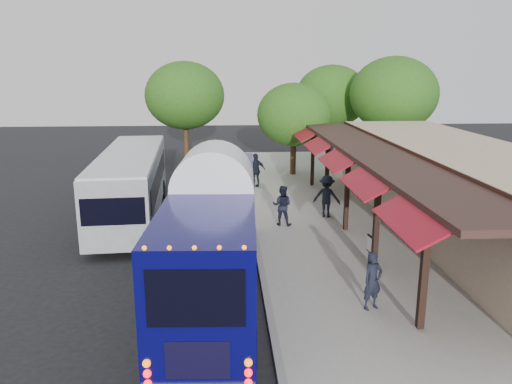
# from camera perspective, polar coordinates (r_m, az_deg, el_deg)

# --- Properties ---
(ground) EXTENTS (90.00, 90.00, 0.00)m
(ground) POSITION_cam_1_polar(r_m,az_deg,el_deg) (16.66, 0.53, -9.59)
(ground) COLOR black
(ground) RESTS_ON ground
(sidewalk) EXTENTS (10.00, 40.00, 0.15)m
(sidewalk) POSITION_cam_1_polar(r_m,az_deg,el_deg) (21.22, 13.36, -4.49)
(sidewalk) COLOR #9E9B93
(sidewalk) RESTS_ON ground
(curb) EXTENTS (0.20, 40.00, 0.16)m
(curb) POSITION_cam_1_polar(r_m,az_deg,el_deg) (20.36, -0.14, -4.90)
(curb) COLOR gray
(curb) RESTS_ON ground
(station_shelter) EXTENTS (8.15, 20.00, 3.60)m
(station_shelter) POSITION_cam_1_polar(r_m,az_deg,el_deg) (21.98, 22.09, 0.28)
(station_shelter) COLOR tan
(station_shelter) RESTS_ON ground
(coach_bus) EXTENTS (2.88, 11.24, 3.56)m
(coach_bus) POSITION_cam_1_polar(r_m,az_deg,el_deg) (15.15, -4.72, -4.33)
(coach_bus) COLOR #07064C
(coach_bus) RESTS_ON ground
(city_bus) EXTENTS (3.18, 11.38, 3.02)m
(city_bus) POSITION_cam_1_polar(r_m,az_deg,el_deg) (23.31, -14.04, 1.20)
(city_bus) COLOR gray
(city_bus) RESTS_ON ground
(ped_a) EXTENTS (0.71, 0.60, 1.64)m
(ped_a) POSITION_cam_1_polar(r_m,az_deg,el_deg) (14.29, 13.19, -9.87)
(ped_a) COLOR black
(ped_a) RESTS_ON sidewalk
(ped_b) EXTENTS (0.99, 0.87, 1.72)m
(ped_b) POSITION_cam_1_polar(r_m,az_deg,el_deg) (21.15, 3.00, -1.54)
(ped_b) COLOR black
(ped_b) RESTS_ON sidewalk
(ped_c) EXTENTS (1.22, 0.88, 1.93)m
(ped_c) POSITION_cam_1_polar(r_m,az_deg,el_deg) (27.83, -0.01, 2.48)
(ped_c) COLOR black
(ped_c) RESTS_ON sidewalk
(ped_d) EXTENTS (1.40, 1.11, 1.89)m
(ped_d) POSITION_cam_1_polar(r_m,az_deg,el_deg) (22.48, 8.09, -0.50)
(ped_d) COLOR black
(ped_d) RESTS_ON sidewalk
(sign_board) EXTENTS (0.11, 0.49, 1.07)m
(sign_board) POSITION_cam_1_polar(r_m,az_deg,el_deg) (17.24, 12.90, -5.99)
(sign_board) COLOR black
(sign_board) RESTS_ON sidewalk
(tree_left) EXTENTS (4.55, 4.55, 5.82)m
(tree_left) POSITION_cam_1_polar(r_m,az_deg,el_deg) (31.10, 4.35, 8.80)
(tree_left) COLOR #382314
(tree_left) RESTS_ON ground
(tree_mid) EXTENTS (5.42, 5.42, 6.94)m
(tree_mid) POSITION_cam_1_polar(r_m,az_deg,el_deg) (38.13, 8.66, 10.75)
(tree_mid) COLOR #382314
(tree_mid) RESTS_ON ground
(tree_right) EXTENTS (5.83, 5.83, 7.46)m
(tree_right) POSITION_cam_1_polar(r_m,az_deg,el_deg) (35.01, 15.48, 10.72)
(tree_right) COLOR #382314
(tree_right) RESTS_ON ground
(tree_far) EXTENTS (5.60, 5.60, 7.17)m
(tree_far) POSITION_cam_1_polar(r_m,az_deg,el_deg) (36.16, -8.15, 10.86)
(tree_far) COLOR #382314
(tree_far) RESTS_ON ground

